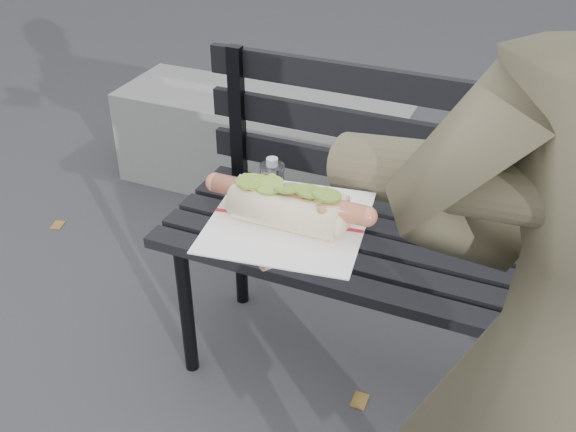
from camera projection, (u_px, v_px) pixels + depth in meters
park_bench at (449, 231)px, 1.71m from camera, size 1.50×0.44×0.88m
concrete_block at (261, 144)px, 2.83m from camera, size 1.20×0.40×0.40m
held_hotdog at (457, 196)px, 0.81m from camera, size 0.62×0.32×0.20m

